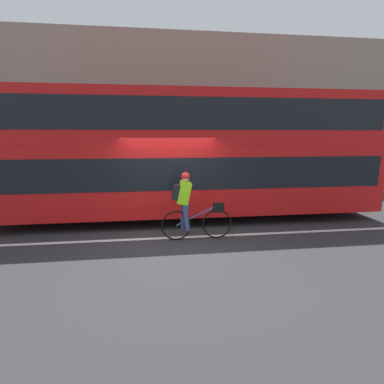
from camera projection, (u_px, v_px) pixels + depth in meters
ground_plane at (172, 242)px, 7.31m from camera, size 80.00×80.00×0.00m
road_center_line at (171, 238)px, 7.60m from camera, size 50.00×0.14×0.01m
sidewalk_curb at (163, 193)px, 12.97m from camera, size 60.00×1.83×0.13m
building_facade at (161, 114)px, 13.36m from camera, size 60.00×0.30×6.95m
bus at (187, 150)px, 9.07m from camera, size 11.45×2.44×3.80m
cyclist_on_bike at (190, 204)px, 7.32m from camera, size 1.78×0.32×1.70m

